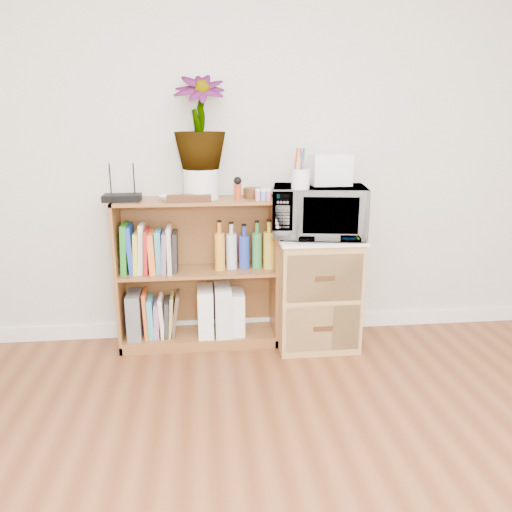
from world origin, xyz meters
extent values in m
cube|color=white|center=(0.00, 2.24, 0.05)|extent=(4.00, 0.02, 0.10)
cube|color=brown|center=(-0.35, 2.10, 0.47)|extent=(1.00, 0.30, 0.95)
cube|color=#9E7542|center=(0.40, 2.02, 0.35)|extent=(0.50, 0.45, 0.70)
imported|color=silver|center=(0.40, 2.02, 0.88)|extent=(0.62, 0.47, 0.31)
cylinder|color=white|center=(0.26, 1.90, 1.09)|extent=(0.10, 0.10, 0.11)
cube|color=white|center=(0.48, 2.08, 1.12)|extent=(0.24, 0.20, 0.19)
cube|color=black|center=(-0.79, 2.08, 0.97)|extent=(0.22, 0.15, 0.04)
imported|color=white|center=(-0.51, 2.07, 0.97)|extent=(0.13, 0.13, 0.03)
cylinder|color=white|center=(-0.31, 2.12, 1.04)|extent=(0.21, 0.21, 0.18)
imported|color=#34712D|center=(-0.31, 2.12, 1.41)|extent=(0.31, 0.31, 0.55)
cube|color=#371D0F|center=(-0.39, 2.00, 0.97)|extent=(0.26, 0.07, 0.04)
cylinder|color=#B13615|center=(-0.09, 2.06, 1.00)|extent=(0.04, 0.04, 0.09)
cylinder|color=#39230F|center=(0.00, 2.11, 0.98)|extent=(0.11, 0.11, 0.06)
cube|color=pink|center=(0.06, 2.01, 0.98)|extent=(0.11, 0.04, 0.06)
cube|color=slate|center=(-0.76, 2.10, 0.21)|extent=(0.09, 0.23, 0.29)
cube|color=white|center=(-0.31, 2.09, 0.22)|extent=(0.10, 0.25, 0.31)
cube|color=silver|center=(-0.20, 2.09, 0.23)|extent=(0.10, 0.26, 0.33)
cube|color=white|center=(-0.11, 2.09, 0.21)|extent=(0.09, 0.22, 0.28)
cube|color=#237F21|center=(-0.79, 2.10, 0.65)|extent=(0.05, 0.20, 0.31)
cube|color=#1C40AC|center=(-0.76, 2.10, 0.65)|extent=(0.05, 0.20, 0.30)
cube|color=gold|center=(-0.72, 2.10, 0.63)|extent=(0.04, 0.20, 0.25)
cube|color=silver|center=(-0.69, 2.10, 0.65)|extent=(0.05, 0.20, 0.31)
cube|color=maroon|center=(-0.66, 2.10, 0.64)|extent=(0.03, 0.20, 0.27)
cube|color=orange|center=(-0.63, 2.10, 0.63)|extent=(0.04, 0.20, 0.25)
cube|color=teal|center=(-0.59, 2.10, 0.63)|extent=(0.04, 0.20, 0.26)
cube|color=slate|center=(-0.55, 2.10, 0.63)|extent=(0.04, 0.20, 0.25)
cube|color=#C8B19C|center=(-0.52, 2.10, 0.65)|extent=(0.03, 0.20, 0.29)
cube|color=black|center=(-0.49, 2.10, 0.62)|extent=(0.03, 0.20, 0.25)
cylinder|color=orange|center=(-0.21, 2.10, 0.65)|extent=(0.06, 0.06, 0.31)
cylinder|color=silver|center=(-0.13, 2.10, 0.65)|extent=(0.07, 0.07, 0.29)
cylinder|color=#2338A4|center=(-0.05, 2.10, 0.64)|extent=(0.07, 0.07, 0.28)
cylinder|color=#308542|center=(0.03, 2.10, 0.65)|extent=(0.06, 0.06, 0.30)
cylinder|color=gold|center=(0.10, 2.10, 0.65)|extent=(0.07, 0.07, 0.30)
cube|color=#D55925|center=(-0.69, 2.10, 0.22)|extent=(0.03, 0.19, 0.30)
cube|color=teal|center=(-0.66, 2.10, 0.20)|extent=(0.04, 0.19, 0.25)
cube|color=#90679B|center=(-0.62, 2.10, 0.18)|extent=(0.04, 0.19, 0.22)
cube|color=#F8D7C1|center=(-0.59, 2.10, 0.20)|extent=(0.04, 0.19, 0.26)
cube|color=#2B2B2B|center=(-0.56, 2.10, 0.19)|extent=(0.04, 0.19, 0.24)
cube|color=#9F9149|center=(-0.53, 2.10, 0.20)|extent=(0.04, 0.19, 0.27)
cube|color=brown|center=(-0.50, 2.10, 0.21)|extent=(0.06, 0.19, 0.28)
camera|label=1|loc=(-0.31, -0.96, 1.41)|focal=35.00mm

